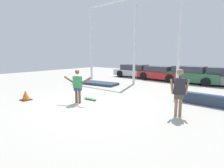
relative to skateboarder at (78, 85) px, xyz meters
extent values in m
plane|color=#B2ADA3|center=(0.81, 0.40, -0.89)|extent=(36.00, 36.00, 0.00)
cylinder|color=brown|center=(-0.08, -0.03, -0.51)|extent=(0.12, 0.12, 0.75)
cylinder|color=brown|center=(0.08, 0.03, -0.51)|extent=(0.12, 0.12, 0.75)
cube|color=navy|center=(0.00, 0.00, -0.20)|extent=(0.38, 0.30, 0.17)
cube|color=#338C4C|center=(0.00, 0.00, 0.14)|extent=(0.44, 0.33, 0.54)
sphere|color=brown|center=(0.00, 0.00, 0.61)|extent=(0.21, 0.21, 0.21)
cylinder|color=brown|center=(-0.42, -0.18, 0.24)|extent=(0.48, 0.27, 0.33)
cylinder|color=brown|center=(0.42, 0.18, 0.24)|extent=(0.48, 0.27, 0.33)
cube|color=#338C4C|center=(0.01, 0.78, -0.82)|extent=(0.81, 0.24, 0.01)
cylinder|color=silver|center=(0.28, 0.90, -0.86)|extent=(0.06, 0.03, 0.05)
cylinder|color=silver|center=(0.29, 0.68, -0.86)|extent=(0.06, 0.03, 0.05)
cylinder|color=silver|center=(-0.26, 0.87, -0.86)|extent=(0.06, 0.03, 0.05)
cylinder|color=silver|center=(-0.26, 0.66, -0.86)|extent=(0.06, 0.03, 0.05)
cube|color=#28384C|center=(5.03, 3.53, -0.65)|extent=(2.52, 0.67, 0.48)
cube|color=#28384C|center=(-2.85, 4.49, -0.80)|extent=(3.05, 1.62, 0.18)
cylinder|color=silver|center=(-5.60, 6.36, 2.38)|extent=(0.20, 0.20, 6.54)
cylinder|color=silver|center=(-0.89, 6.36, 2.38)|extent=(0.20, 0.20, 6.54)
cylinder|color=silver|center=(-3.24, 6.36, 5.57)|extent=(4.71, 0.16, 0.16)
cylinder|color=silver|center=(2.50, 6.36, 2.38)|extent=(0.20, 0.20, 6.54)
cube|color=#B7BABF|center=(-2.97, 10.10, -0.41)|extent=(4.58, 1.73, 0.57)
cube|color=#2D333D|center=(-3.15, 10.10, 0.14)|extent=(2.52, 1.59, 0.54)
cylinder|color=black|center=(-1.56, 10.95, -0.55)|extent=(0.68, 0.22, 0.68)
cylinder|color=black|center=(-1.55, 9.27, -0.55)|extent=(0.68, 0.22, 0.68)
cylinder|color=black|center=(-4.39, 10.94, -0.55)|extent=(0.68, 0.22, 0.68)
cylinder|color=black|center=(-4.39, 9.26, -0.55)|extent=(0.68, 0.22, 0.68)
cube|color=red|center=(-0.16, 9.75, -0.41)|extent=(4.25, 2.03, 0.58)
cube|color=#2D333D|center=(-0.32, 9.76, 0.13)|extent=(2.39, 1.73, 0.50)
cylinder|color=black|center=(1.18, 10.45, -0.54)|extent=(0.72, 0.28, 0.70)
cylinder|color=black|center=(1.04, 8.82, -0.54)|extent=(0.72, 0.28, 0.70)
cylinder|color=black|center=(-1.36, 10.67, -0.54)|extent=(0.72, 0.28, 0.70)
cylinder|color=black|center=(-1.50, 9.05, -0.54)|extent=(0.72, 0.28, 0.70)
cube|color=#28603D|center=(2.46, 9.75, -0.36)|extent=(4.36, 1.89, 0.71)
cube|color=#2D333D|center=(2.29, 9.75, 0.24)|extent=(2.42, 1.68, 0.49)
cylinder|color=black|center=(3.83, 10.55, -0.57)|extent=(0.64, 0.24, 0.63)
cylinder|color=black|center=(3.76, 8.85, -0.57)|extent=(0.64, 0.24, 0.63)
cylinder|color=black|center=(1.16, 10.65, -0.57)|extent=(0.64, 0.24, 0.63)
cylinder|color=black|center=(1.10, 8.95, -0.57)|extent=(0.64, 0.24, 0.63)
cylinder|color=black|center=(3.65, 10.64, -0.56)|extent=(0.66, 0.24, 0.65)
cylinder|color=black|center=(3.70, 8.96, -0.56)|extent=(0.66, 0.24, 0.65)
cylinder|color=#8C664C|center=(4.39, 1.24, -0.47)|extent=(0.11, 0.11, 0.84)
cylinder|color=#8C664C|center=(4.26, 1.16, -0.47)|extent=(0.11, 0.11, 0.84)
cube|color=#4C4238|center=(4.33, 1.20, -0.12)|extent=(0.36, 0.32, 0.18)
cube|color=#26262D|center=(4.33, 1.20, 0.25)|extent=(0.41, 0.36, 0.61)
sphere|color=#8C664C|center=(4.33, 1.20, 0.78)|extent=(0.23, 0.23, 0.23)
cylinder|color=#8C664C|center=(4.55, 1.35, 0.24)|extent=(0.18, 0.16, 0.56)
cylinder|color=#8C664C|center=(4.10, 1.05, 0.24)|extent=(0.18, 0.16, 0.56)
cube|color=black|center=(-2.51, -1.33, -0.87)|extent=(0.48, 0.48, 0.03)
cone|color=orange|center=(-2.51, -1.33, -0.62)|extent=(0.39, 0.39, 0.47)
camera|label=1|loc=(6.39, -5.26, 1.40)|focal=28.00mm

